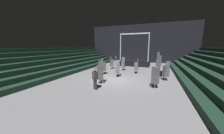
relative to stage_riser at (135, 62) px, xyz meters
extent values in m
cube|color=slate|center=(0.00, -9.66, -0.64)|extent=(22.00, 30.00, 0.10)
cube|color=black|center=(0.00, 5.34, 3.41)|extent=(22.00, 0.30, 8.00)
cube|color=black|center=(-6.12, -8.66, -0.37)|extent=(0.75, 24.00, 0.45)
cube|color=black|center=(-6.88, -8.66, 0.08)|extent=(0.75, 24.00, 0.45)
cube|color=black|center=(-7.62, -8.66, 0.53)|extent=(0.75, 24.00, 0.45)
cube|color=black|center=(-8.38, -8.66, 0.98)|extent=(0.75, 24.00, 0.45)
cube|color=black|center=(-9.12, -8.66, 1.43)|extent=(0.75, 24.00, 0.45)
cube|color=black|center=(-9.88, -8.66, 1.88)|extent=(0.75, 24.00, 0.45)
cube|color=black|center=(-10.62, -8.66, 2.33)|extent=(0.75, 24.00, 0.45)
cube|color=black|center=(6.12, -8.66, -0.37)|extent=(0.75, 24.00, 0.45)
cube|color=black|center=(6.88, -8.66, 0.08)|extent=(0.75, 24.00, 0.45)
cube|color=black|center=(7.62, -8.66, 0.53)|extent=(0.75, 24.00, 0.45)
cube|color=black|center=(8.38, -8.66, 0.98)|extent=(0.75, 24.00, 0.45)
cube|color=black|center=(0.00, 0.04, -0.13)|extent=(5.16, 2.61, 0.92)
cylinder|color=#9EA0A8|center=(-2.33, -1.02, 2.56)|extent=(0.16, 0.16, 4.48)
cylinder|color=#9EA0A8|center=(2.33, -1.02, 2.56)|extent=(0.16, 0.16, 4.48)
cube|color=#9EA0A8|center=(0.00, -1.02, 4.80)|extent=(4.86, 0.20, 0.20)
cylinder|color=black|center=(-2.08, -1.02, 4.58)|extent=(0.18, 0.18, 0.22)
cylinder|color=black|center=(-0.69, -1.02, 4.58)|extent=(0.18, 0.18, 0.22)
cylinder|color=black|center=(0.69, -1.02, 4.58)|extent=(0.18, 0.18, 0.22)
cylinder|color=black|center=(2.08, -1.02, 4.58)|extent=(0.18, 0.18, 0.22)
cylinder|color=black|center=(-0.62, -12.79, -0.17)|extent=(0.15, 0.15, 0.84)
cylinder|color=black|center=(-0.79, -12.73, -0.17)|extent=(0.15, 0.15, 0.84)
cube|color=silver|center=(-0.72, -12.82, 0.54)|extent=(0.20, 0.15, 0.59)
cube|color=black|center=(-0.70, -12.76, 0.54)|extent=(0.45, 0.34, 0.59)
cube|color=brown|center=(-0.74, -12.87, 0.61)|extent=(0.06, 0.03, 0.38)
cylinder|color=black|center=(-0.48, -12.84, 0.55)|extent=(0.12, 0.12, 0.55)
cylinder|color=black|center=(-0.93, -12.69, 0.55)|extent=(0.12, 0.12, 0.55)
sphere|color=#936B4C|center=(-0.70, -12.76, 0.97)|extent=(0.20, 0.20, 0.20)
sphere|color=black|center=(-0.70, -12.76, 1.03)|extent=(0.16, 0.16, 0.16)
cylinder|color=#B2B5BA|center=(4.22, -2.48, -0.39)|extent=(0.02, 0.02, 0.40)
cylinder|color=#B2B5BA|center=(3.96, -2.75, -0.39)|extent=(0.02, 0.02, 0.40)
cylinder|color=#B2B5BA|center=(3.95, -2.21, -0.39)|extent=(0.02, 0.02, 0.40)
cylinder|color=#B2B5BA|center=(3.69, -2.49, -0.39)|extent=(0.02, 0.02, 0.40)
cube|color=#4C4C51|center=(3.95, -2.48, -0.15)|extent=(0.62, 0.62, 0.08)
cube|color=#4C4C51|center=(3.95, -2.48, -0.06)|extent=(0.62, 0.62, 0.08)
cube|color=#4C4C51|center=(3.95, -2.48, 0.02)|extent=(0.62, 0.62, 0.08)
cube|color=#4C4C51|center=(3.95, -2.48, 0.11)|extent=(0.62, 0.62, 0.08)
cube|color=#4C4C51|center=(3.95, -2.48, 0.19)|extent=(0.62, 0.62, 0.08)
cube|color=#4C4C51|center=(3.95, -2.48, 0.28)|extent=(0.62, 0.62, 0.08)
cube|color=#4C4C51|center=(3.95, -2.48, 0.36)|extent=(0.62, 0.62, 0.08)
cube|color=#4C4C51|center=(3.95, -2.48, 0.45)|extent=(0.62, 0.62, 0.08)
cube|color=#4C4C51|center=(3.95, -2.48, 0.53)|extent=(0.62, 0.62, 0.08)
cube|color=#4C4C51|center=(3.95, -2.48, 0.62)|extent=(0.62, 0.62, 0.08)
cube|color=#4C4C51|center=(3.95, -2.48, 0.70)|extent=(0.62, 0.62, 0.08)
cube|color=#4C4C51|center=(3.95, -2.48, 0.79)|extent=(0.62, 0.62, 0.08)
cube|color=#4C4C51|center=(3.95, -2.48, 0.87)|extent=(0.62, 0.62, 0.08)
cube|color=#4C4C51|center=(3.95, -2.48, 0.96)|extent=(0.62, 0.62, 0.08)
cube|color=#4C4C51|center=(3.95, -2.48, 1.04)|extent=(0.62, 0.62, 0.08)
cube|color=#4C4C51|center=(3.95, -2.48, 1.13)|extent=(0.62, 0.62, 0.08)
cube|color=#4C4C51|center=(3.95, -2.48, 1.21)|extent=(0.62, 0.62, 0.08)
cube|color=#4C4C51|center=(3.95, -2.48, 1.30)|extent=(0.62, 0.62, 0.08)
cube|color=#4C4C51|center=(3.95, -2.48, 1.38)|extent=(0.62, 0.62, 0.08)
cube|color=#4C4C51|center=(3.95, -2.48, 1.47)|extent=(0.62, 0.62, 0.08)
cube|color=#4C4C51|center=(3.81, -2.35, 1.74)|extent=(0.32, 0.32, 0.46)
cylinder|color=#B2B5BA|center=(-2.35, -7.69, -0.39)|extent=(0.02, 0.02, 0.40)
cylinder|color=#B2B5BA|center=(-2.03, -7.88, -0.39)|extent=(0.02, 0.02, 0.40)
cylinder|color=#B2B5BA|center=(-2.55, -8.02, -0.39)|extent=(0.02, 0.02, 0.40)
cylinder|color=#B2B5BA|center=(-2.22, -8.21, -0.39)|extent=(0.02, 0.02, 0.40)
cube|color=#4C4C51|center=(-2.29, -7.95, -0.15)|extent=(0.60, 0.60, 0.08)
cube|color=#4C4C51|center=(-2.29, -7.95, -0.06)|extent=(0.60, 0.60, 0.08)
cube|color=#4C4C51|center=(-2.29, -7.95, 0.02)|extent=(0.60, 0.60, 0.08)
cube|color=#4C4C51|center=(-2.29, -7.95, 0.11)|extent=(0.60, 0.60, 0.08)
cube|color=#4C4C51|center=(-2.29, -7.95, 0.19)|extent=(0.60, 0.60, 0.08)
cube|color=#4C4C51|center=(-2.29, -7.95, 0.28)|extent=(0.60, 0.60, 0.08)
cube|color=#4C4C51|center=(-2.29, -7.95, 0.36)|extent=(0.60, 0.60, 0.08)
cube|color=#4C4C51|center=(-2.29, -7.95, 0.45)|extent=(0.60, 0.60, 0.08)
cube|color=#4C4C51|center=(-2.29, -7.95, 0.53)|extent=(0.60, 0.60, 0.08)
cube|color=#4C4C51|center=(-2.29, -7.95, 0.62)|extent=(0.60, 0.60, 0.08)
cube|color=#4C4C51|center=(-2.29, -7.95, 0.70)|extent=(0.60, 0.60, 0.08)
cube|color=#4C4C51|center=(-2.29, -7.95, 0.79)|extent=(0.60, 0.60, 0.08)
cube|color=#4C4C51|center=(-2.38, -8.12, 1.06)|extent=(0.37, 0.25, 0.46)
cylinder|color=#B2B5BA|center=(1.14, -6.33, -0.39)|extent=(0.02, 0.02, 0.40)
cylinder|color=#B2B5BA|center=(1.12, -5.95, -0.39)|extent=(0.02, 0.02, 0.40)
cylinder|color=#B2B5BA|center=(1.52, -6.31, -0.39)|extent=(0.02, 0.02, 0.40)
cylinder|color=#B2B5BA|center=(1.50, -5.93, -0.39)|extent=(0.02, 0.02, 0.40)
cube|color=#4C4C51|center=(1.32, -6.13, -0.15)|extent=(0.47, 0.47, 0.08)
cube|color=#4C4C51|center=(1.32, -6.13, -0.06)|extent=(0.47, 0.47, 0.08)
cube|color=#4C4C51|center=(1.32, -6.13, 0.02)|extent=(0.47, 0.47, 0.08)
cube|color=#4C4C51|center=(1.32, -6.13, 0.11)|extent=(0.47, 0.47, 0.08)
cube|color=#4C4C51|center=(1.32, -6.13, 0.19)|extent=(0.47, 0.47, 0.08)
cube|color=#4C4C51|center=(1.32, -6.13, 0.28)|extent=(0.47, 0.47, 0.08)
cube|color=#4C4C51|center=(1.32, -6.13, 0.36)|extent=(0.47, 0.47, 0.08)
cube|color=#4C4C51|center=(1.32, -6.13, 0.45)|extent=(0.47, 0.47, 0.08)
cube|color=#4C4C51|center=(1.32, -6.13, 0.53)|extent=(0.47, 0.47, 0.08)
cube|color=#4C4C51|center=(1.32, -6.13, 0.62)|extent=(0.47, 0.47, 0.08)
cube|color=#4C4C51|center=(1.32, -6.13, 0.70)|extent=(0.47, 0.47, 0.08)
cube|color=#4C4C51|center=(1.32, -6.13, 0.79)|extent=(0.47, 0.47, 0.08)
cube|color=#4C4C51|center=(1.52, -6.12, 1.06)|extent=(0.08, 0.41, 0.46)
cylinder|color=#B2B5BA|center=(4.28, -8.08, -0.39)|extent=(0.02, 0.02, 0.40)
cylinder|color=#B2B5BA|center=(4.61, -7.89, -0.39)|extent=(0.02, 0.02, 0.40)
cylinder|color=#B2B5BA|center=(4.48, -8.41, -0.39)|extent=(0.02, 0.02, 0.40)
cylinder|color=#B2B5BA|center=(4.80, -8.21, -0.39)|extent=(0.02, 0.02, 0.40)
cube|color=#4C4C51|center=(4.54, -8.15, -0.15)|extent=(0.60, 0.60, 0.08)
cube|color=#4C4C51|center=(4.54, -8.15, -0.06)|extent=(0.60, 0.60, 0.08)
cube|color=#4C4C51|center=(4.54, -8.15, 0.02)|extent=(0.60, 0.60, 0.08)
cube|color=#4C4C51|center=(4.54, -8.15, 0.11)|extent=(0.60, 0.60, 0.08)
cube|color=#4C4C51|center=(4.54, -8.15, 0.19)|extent=(0.60, 0.60, 0.08)
cube|color=#4C4C51|center=(4.54, -8.15, 0.28)|extent=(0.60, 0.60, 0.08)
cube|color=#4C4C51|center=(4.54, -8.15, 0.36)|extent=(0.60, 0.60, 0.08)
cube|color=#4C4C51|center=(4.54, -8.15, 0.45)|extent=(0.60, 0.60, 0.08)
cube|color=#4C4C51|center=(4.54, -8.15, 0.53)|extent=(0.60, 0.60, 0.08)
cube|color=#4C4C51|center=(4.54, -8.15, 0.62)|extent=(0.60, 0.60, 0.08)
cube|color=#4C4C51|center=(4.54, -8.15, 0.70)|extent=(0.60, 0.60, 0.08)
cube|color=#4C4C51|center=(4.54, -8.15, 0.79)|extent=(0.60, 0.60, 0.08)
cube|color=#4C4C51|center=(4.54, -8.15, 0.87)|extent=(0.60, 0.60, 0.08)
cube|color=#4C4C51|center=(4.64, -8.31, 1.14)|extent=(0.37, 0.25, 0.46)
cylinder|color=#B2B5BA|center=(-0.19, -8.28, -0.39)|extent=(0.02, 0.02, 0.40)
cylinder|color=#B2B5BA|center=(-0.07, -8.64, -0.39)|extent=(0.02, 0.02, 0.40)
cylinder|color=#B2B5BA|center=(-0.55, -8.39, -0.39)|extent=(0.02, 0.02, 0.40)
cylinder|color=#B2B5BA|center=(-0.43, -8.76, -0.39)|extent=(0.02, 0.02, 0.40)
cube|color=#4C4C51|center=(-0.31, -8.52, -0.15)|extent=(0.55, 0.55, 0.08)
cube|color=#4C4C51|center=(-0.31, -8.52, -0.06)|extent=(0.55, 0.55, 0.08)
cube|color=#4C4C51|center=(-0.31, -8.52, 0.02)|extent=(0.55, 0.55, 0.08)
cube|color=#4C4C51|center=(-0.31, -8.52, 0.11)|extent=(0.55, 0.55, 0.08)
cube|color=#4C4C51|center=(-0.31, -8.52, 0.19)|extent=(0.55, 0.55, 0.08)
cube|color=#4C4C51|center=(-0.31, -8.52, 0.28)|extent=(0.55, 0.55, 0.08)
cube|color=#4C4C51|center=(-0.31, -8.52, 0.36)|extent=(0.55, 0.55, 0.08)
cube|color=#4C4C51|center=(-0.31, -8.52, 0.45)|extent=(0.55, 0.55, 0.08)
cube|color=#4C4C51|center=(-0.31, -8.52, 0.53)|extent=(0.55, 0.55, 0.08)
cube|color=#4C4C51|center=(-0.31, -8.52, 0.62)|extent=(0.55, 0.55, 0.08)
cube|color=#4C4C51|center=(-0.31, -8.52, 0.70)|extent=(0.55, 0.55, 0.08)
cube|color=#4C4C51|center=(-0.31, -8.52, 0.79)|extent=(0.55, 0.55, 0.08)
cube|color=#4C4C51|center=(-0.31, -8.52, 0.87)|extent=(0.55, 0.55, 0.08)
cube|color=#4C4C51|center=(-0.31, -8.52, 0.96)|extent=(0.55, 0.55, 0.08)
cube|color=#4C4C51|center=(-0.31, -8.52, 1.04)|extent=(0.55, 0.55, 0.08)
cube|color=#4C4C51|center=(-0.31, -8.52, 1.13)|extent=(0.55, 0.55, 0.08)
cube|color=#4C4C51|center=(-0.31, -8.52, 1.21)|extent=(0.55, 0.55, 0.08)
cube|color=#4C4C51|center=(-0.50, -8.58, 1.48)|extent=(0.17, 0.40, 0.46)
cylinder|color=#B2B5BA|center=(-1.29, -11.37, -0.39)|extent=(0.02, 0.02, 0.40)
cylinder|color=#B2B5BA|center=(-1.06, -11.07, -0.39)|extent=(0.02, 0.02, 0.40)
cylinder|color=#B2B5BA|center=(-0.98, -11.60, -0.39)|extent=(0.02, 0.02, 0.40)
cylinder|color=#B2B5BA|center=(-0.75, -11.29, -0.39)|extent=(0.02, 0.02, 0.40)
cube|color=#4C4C51|center=(-1.02, -11.33, -0.15)|extent=(0.62, 0.62, 0.08)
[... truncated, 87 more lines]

